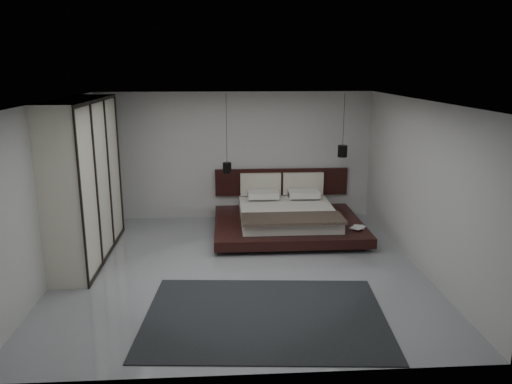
{
  "coord_description": "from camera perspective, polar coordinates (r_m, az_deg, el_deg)",
  "views": [
    {
      "loc": [
        -0.25,
        -7.87,
        3.33
      ],
      "look_at": [
        0.34,
        1.2,
        1.03
      ],
      "focal_mm": 35.0,
      "sensor_mm": 36.0,
      "label": 1
    }
  ],
  "objects": [
    {
      "name": "floor",
      "position": [
        8.55,
        -1.75,
        -8.73
      ],
      "size": [
        6.0,
        6.0,
        0.0
      ],
      "primitive_type": "plane",
      "color": "gray",
      "rests_on": "ground"
    },
    {
      "name": "book_lower",
      "position": [
        9.9,
        11.09,
        -3.95
      ],
      "size": [
        0.26,
        0.31,
        0.03
      ],
      "primitive_type": "imported",
      "rotation": [
        0.0,
        0.0,
        -0.23
      ],
      "color": "#99724C",
      "rests_on": "bed"
    },
    {
      "name": "pendant_left",
      "position": [
        10.46,
        -3.33,
        2.83
      ],
      "size": [
        0.18,
        0.18,
        1.65
      ],
      "color": "black",
      "rests_on": "ceiling"
    },
    {
      "name": "wall_right",
      "position": [
        8.73,
        18.26,
        0.71
      ],
      "size": [
        0.0,
        6.0,
        6.0
      ],
      "primitive_type": "plane",
      "rotation": [
        1.57,
        0.0,
        -1.57
      ],
      "color": "#B0B0AE",
      "rests_on": "floor"
    },
    {
      "name": "rug",
      "position": [
        7.03,
        1.04,
        -14.02
      ],
      "size": [
        3.44,
        2.58,
        0.01
      ],
      "primitive_type": "cube",
      "rotation": [
        0.0,
        0.0,
        -0.08
      ],
      "color": "black",
      "rests_on": "floor"
    },
    {
      "name": "pendant_right",
      "position": [
        10.7,
        9.85,
        4.64
      ],
      "size": [
        0.2,
        0.2,
        1.33
      ],
      "color": "black",
      "rests_on": "ceiling"
    },
    {
      "name": "wall_left",
      "position": [
        8.56,
        -22.33,
        0.08
      ],
      "size": [
        0.0,
        6.0,
        6.0
      ],
      "primitive_type": "plane",
      "rotation": [
        1.57,
        0.0,
        1.57
      ],
      "color": "#B0B0AE",
      "rests_on": "floor"
    },
    {
      "name": "wall_front",
      "position": [
        5.25,
        -0.71,
        -7.4
      ],
      "size": [
        6.0,
        0.0,
        6.0
      ],
      "primitive_type": "plane",
      "rotation": [
        -1.57,
        0.0,
        0.0
      ],
      "color": "#B0B0AE",
      "rests_on": "floor"
    },
    {
      "name": "ceiling",
      "position": [
        7.89,
        -1.9,
        10.35
      ],
      "size": [
        6.0,
        6.0,
        0.0
      ],
      "primitive_type": "plane",
      "rotation": [
        3.14,
        0.0,
        0.0
      ],
      "color": "white",
      "rests_on": "wall_back"
    },
    {
      "name": "wardrobe",
      "position": [
        9.18,
        -19.08,
        1.27
      ],
      "size": [
        0.67,
        2.85,
        2.8
      ],
      "color": "beige",
      "rests_on": "floor"
    },
    {
      "name": "book_upper",
      "position": [
        9.86,
        11.02,
        -3.88
      ],
      "size": [
        0.35,
        0.35,
        0.02
      ],
      "primitive_type": "imported",
      "rotation": [
        0.0,
        0.0,
        -0.77
      ],
      "color": "#99724C",
      "rests_on": "book_lower"
    },
    {
      "name": "bed",
      "position": [
        10.31,
        3.57,
        -2.91
      ],
      "size": [
        2.97,
        2.47,
        1.11
      ],
      "color": "black",
      "rests_on": "floor"
    },
    {
      "name": "lattice_screen",
      "position": [
        10.86,
        -18.05,
        2.73
      ],
      "size": [
        0.05,
        0.9,
        2.6
      ],
      "primitive_type": "cube",
      "color": "black",
      "rests_on": "floor"
    },
    {
      "name": "wall_back",
      "position": [
        11.04,
        -2.35,
        4.13
      ],
      "size": [
        6.0,
        0.0,
        6.0
      ],
      "primitive_type": "plane",
      "rotation": [
        1.57,
        0.0,
        0.0
      ],
      "color": "#B0B0AE",
      "rests_on": "floor"
    }
  ]
}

